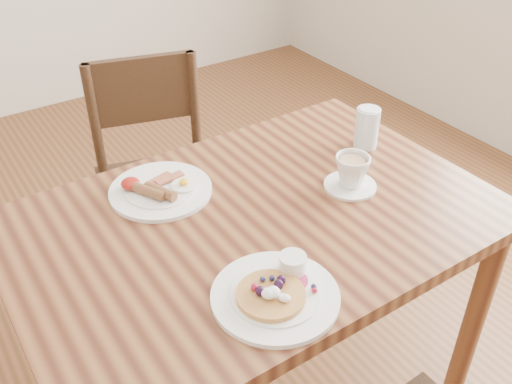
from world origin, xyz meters
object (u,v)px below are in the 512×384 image
(chair_far, at_px, (157,173))
(breakfast_plate, at_px, (159,189))
(water_glass, at_px, (367,128))
(dining_table, at_px, (256,245))
(teacup_saucer, at_px, (351,173))
(pancake_plate, at_px, (276,292))

(chair_far, relative_size, breakfast_plate, 3.26)
(breakfast_plate, distance_m, water_glass, 0.63)
(chair_far, relative_size, water_glass, 7.25)
(breakfast_plate, height_order, water_glass, water_glass)
(dining_table, relative_size, breakfast_plate, 4.44)
(dining_table, height_order, chair_far, chair_far)
(teacup_saucer, bearing_deg, pancake_plate, -151.10)
(dining_table, height_order, water_glass, water_glass)
(dining_table, relative_size, chair_far, 1.36)
(dining_table, bearing_deg, water_glass, 12.57)
(chair_far, bearing_deg, breakfast_plate, 83.24)
(chair_far, height_order, teacup_saucer, chair_far)
(dining_table, height_order, pancake_plate, pancake_plate)
(water_glass, bearing_deg, breakfast_plate, 169.11)
(water_glass, bearing_deg, pancake_plate, -148.26)
(pancake_plate, relative_size, water_glass, 2.23)
(teacup_saucer, bearing_deg, breakfast_plate, 149.33)
(teacup_saucer, bearing_deg, chair_far, 108.97)
(breakfast_plate, relative_size, water_glass, 2.23)
(pancake_plate, relative_size, breakfast_plate, 1.00)
(pancake_plate, relative_size, teacup_saucer, 1.93)
(chair_far, xyz_separation_m, pancake_plate, (-0.15, -0.94, 0.27))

